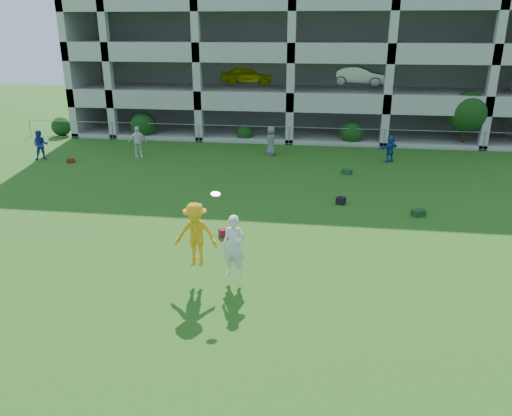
# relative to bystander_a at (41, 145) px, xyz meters

# --- Properties ---
(ground) EXTENTS (100.00, 100.00, 0.00)m
(ground) POSITION_rel_bystander_a_xyz_m (13.80, -13.20, -0.84)
(ground) COLOR #235114
(ground) RESTS_ON ground
(bystander_a) EXTENTS (1.02, 0.93, 1.69)m
(bystander_a) POSITION_rel_bystander_a_xyz_m (0.00, 0.00, 0.00)
(bystander_a) COLOR navy
(bystander_a) RESTS_ON ground
(bystander_b) EXTENTS (1.15, 0.92, 1.83)m
(bystander_b) POSITION_rel_bystander_a_xyz_m (5.30, 1.30, 0.07)
(bystander_b) COLOR white
(bystander_b) RESTS_ON ground
(bystander_c) EXTENTS (0.66, 0.91, 1.73)m
(bystander_c) POSITION_rel_bystander_a_xyz_m (12.95, 2.89, 0.02)
(bystander_c) COLOR slate
(bystander_c) RESTS_ON ground
(bystander_d) EXTENTS (1.35, 1.28, 1.52)m
(bystander_d) POSITION_rel_bystander_a_xyz_m (19.77, 2.27, -0.08)
(bystander_d) COLOR navy
(bystander_d) RESTS_ON ground
(bag_red_a) EXTENTS (0.63, 0.53, 0.28)m
(bag_red_a) POSITION_rel_bystander_a_xyz_m (12.71, -9.49, -0.70)
(bag_red_a) COLOR #5D180F
(bag_red_a) RESTS_ON ground
(bag_green_c) EXTENTS (0.61, 0.54, 0.26)m
(bag_green_c) POSITION_rel_bystander_a_xyz_m (20.01, -6.40, -0.71)
(bag_green_c) COLOR #143915
(bag_green_c) RESTS_ON ground
(crate_d) EXTENTS (0.46, 0.46, 0.30)m
(crate_d) POSITION_rel_bystander_a_xyz_m (16.92, -5.38, -0.69)
(crate_d) COLOR black
(crate_d) RESTS_ON ground
(bag_red_f) EXTENTS (0.53, 0.48, 0.24)m
(bag_red_f) POSITION_rel_bystander_a_xyz_m (1.98, -0.47, -0.72)
(bag_red_f) COLOR #54150E
(bag_red_f) RESTS_ON ground
(bag_green_g) EXTENTS (0.57, 0.46, 0.25)m
(bag_green_g) POSITION_rel_bystander_a_xyz_m (17.32, -0.63, -0.72)
(bag_green_g) COLOR #143918
(bag_green_g) RESTS_ON ground
(frisbee_contest) EXTENTS (2.14, 0.74, 2.55)m
(frisbee_contest) POSITION_rel_bystander_a_xyz_m (12.80, -13.00, 0.59)
(frisbee_contest) COLOR orange
(frisbee_contest) RESTS_ON ground
(parking_garage) EXTENTS (30.00, 14.00, 12.00)m
(parking_garage) POSITION_rel_bystander_a_xyz_m (13.81, 14.50, 5.17)
(parking_garage) COLOR #9E998C
(parking_garage) RESTS_ON ground
(fence) EXTENTS (36.06, 0.06, 1.20)m
(fence) POSITION_rel_bystander_a_xyz_m (13.80, 5.80, -0.23)
(fence) COLOR gray
(fence) RESTS_ON ground
(shrub_row) EXTENTS (34.38, 2.52, 3.50)m
(shrub_row) POSITION_rel_bystander_a_xyz_m (18.40, 6.50, 0.66)
(shrub_row) COLOR #163D11
(shrub_row) RESTS_ON ground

